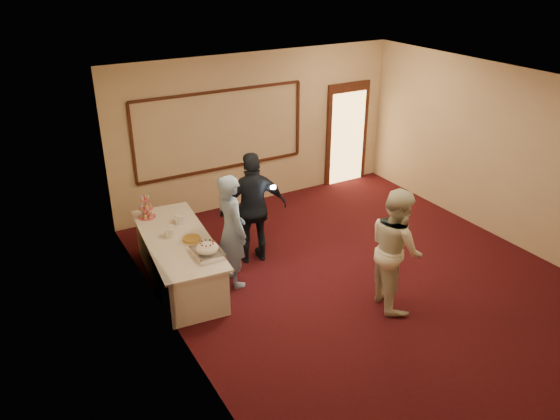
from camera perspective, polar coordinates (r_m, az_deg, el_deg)
The scene contains 14 objects.
floor at distance 8.80m, azimuth 8.52°, elevation -6.97°, with size 7.00×7.00×0.00m, color black.
room_walls at distance 7.91m, azimuth 9.46°, elevation 5.53°, with size 6.04×7.04×3.02m.
wall_molding at distance 10.49m, azimuth -6.17°, elevation 8.24°, with size 3.45×0.04×1.55m.
doorway at distance 12.05m, azimuth 7.01°, elevation 7.88°, with size 1.05×0.07×2.20m.
buffet_table at distance 8.55m, azimuth -10.50°, elevation -5.12°, with size 1.17×2.52×0.77m.
pavlova_tray at distance 7.79m, azimuth -7.60°, elevation -4.16°, with size 0.40×0.57×0.20m.
cupcake_stand at distance 9.04m, azimuth -13.82°, elevation 0.12°, with size 0.29×0.29×0.42m.
plate_stack_a at distance 8.39m, azimuth -11.37°, elevation -2.29°, with size 0.17×0.17×0.14m.
plate_stack_b at distance 8.76m, azimuth -10.33°, elevation -0.91°, with size 0.18×0.18×0.15m.
tart at distance 8.22m, azimuth -9.19°, elevation -3.06°, with size 0.31×0.31×0.06m.
man at distance 8.18m, azimuth -5.06°, elevation -2.17°, with size 0.65×0.43×1.79m, color #7C9FCD.
woman at distance 7.84m, azimuth 11.99°, elevation -3.95°, with size 0.87×0.68×1.80m, color white.
guest at distance 8.77m, azimuth -2.77°, elevation 0.18°, with size 1.10×0.46×1.88m, color black.
camera_flash at distance 8.44m, azimuth -0.72°, elevation 2.39°, with size 0.07×0.04×0.05m, color white.
Camera 1 is at (-4.76, -5.75, 4.67)m, focal length 35.00 mm.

